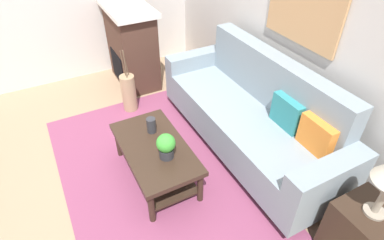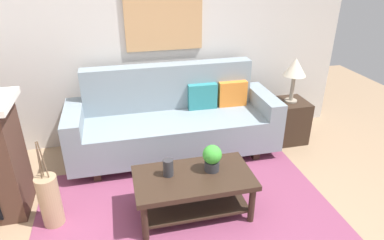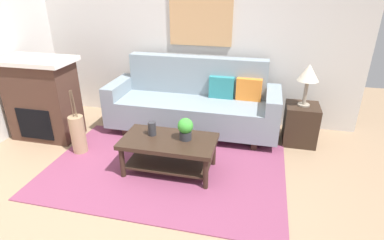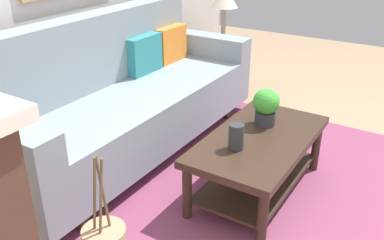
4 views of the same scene
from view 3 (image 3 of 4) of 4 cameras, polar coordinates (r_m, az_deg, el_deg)
The scene contains 17 objects.
ground_plane at distance 3.47m, azimuth -7.62°, elevation -13.52°, with size 8.97×8.97×0.00m, color #9E7F60.
wall_back at distance 4.89m, azimuth 0.67°, elevation 15.44°, with size 4.97×0.10×2.70m, color silver.
area_rug at distance 3.85m, azimuth -5.02°, elevation -9.02°, with size 2.86×1.86×0.01m, color #843D5B.
couch at distance 4.61m, azimuth 0.24°, elevation 2.99°, with size 2.48×0.84×1.08m.
throw_pillow_teal at distance 4.57m, azimuth 5.45°, elevation 6.01°, with size 0.36×0.12×0.32m, color teal.
throw_pillow_orange at distance 4.54m, azimuth 10.41°, elevation 5.57°, with size 0.36×0.12×0.32m, color orange.
coffee_table at distance 3.67m, azimuth -4.24°, elevation -5.13°, with size 1.10×0.60×0.43m.
tabletop_vase at distance 3.70m, azimuth -7.35°, elevation -1.57°, with size 0.10×0.10×0.17m, color #2D2D33.
potted_plant_tabletop at distance 3.54m, azimuth -1.21°, elevation -1.52°, with size 0.18×0.18×0.26m.
side_table at distance 4.58m, azimuth 19.27°, elevation -0.69°, with size 0.44×0.44×0.56m, color #332319.
table_lamp at distance 4.34m, azimuth 20.59°, elevation 7.86°, with size 0.28×0.28×0.57m.
fireplace at distance 4.86m, azimuth -25.73°, elevation 3.58°, with size 1.02×0.58×1.16m.
floor_vase at distance 4.35m, azimuth -20.17°, elevation -2.54°, with size 0.19×0.19×0.52m, color tan.
floor_vase_branch_a at distance 4.16m, azimuth -20.81°, elevation 2.81°, with size 0.01×0.01×0.36m, color brown.
floor_vase_branch_b at distance 4.19m, azimuth -21.02°, elevation 2.93°, with size 0.01×0.01×0.36m, color brown.
floor_vase_branch_c at distance 4.17m, azimuth -21.28°, elevation 2.75°, with size 0.01×0.01×0.36m, color brown.
framed_painting at distance 4.77m, azimuth 1.60°, elevation 18.02°, with size 0.94×0.03×0.76m, color tan.
Camera 3 is at (1.06, -2.53, 2.14)m, focal length 29.06 mm.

